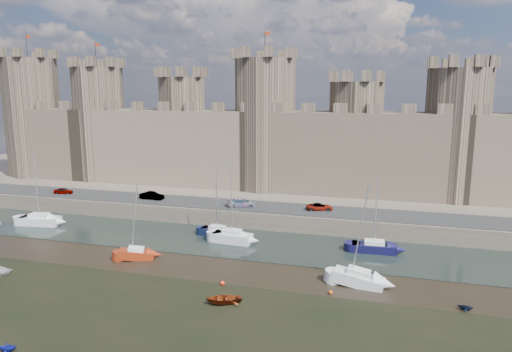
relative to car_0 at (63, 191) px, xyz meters
The scene contains 20 objects.
ground 44.91m from the car_0, 48.01° to the right, with size 160.00×160.00×0.00m, color black.
water_channel 31.53m from the car_0, 17.25° to the right, with size 160.00×12.00×0.08m, color black.
quay 40.18m from the car_0, 41.68° to the left, with size 160.00×60.00×2.50m, color #4C443A.
road 29.99m from the car_0, ahead, with size 160.00×7.00×0.10m, color black.
castle 33.93m from the car_0, 26.60° to the left, with size 108.50×11.00×29.00m.
car_0 is the anchor object (origin of this frame).
car_1 16.71m from the car_0, ahead, with size 1.39×3.98×1.31m, color gray.
car_2 32.35m from the car_0, ahead, with size 1.81×4.44×1.29m, color gray.
car_3 44.10m from the car_0, ahead, with size 1.80×3.91×1.09m, color gray.
sailboat_0 10.49m from the car_0, 71.63° to the right, with size 6.26×3.14×11.21m.
sailboat_1 32.00m from the car_0, 13.66° to the right, with size 4.97×2.55×9.49m.
sailboat_2 35.30m from the car_0, 15.76° to the right, with size 5.45×2.47×11.44m.
sailboat_3 52.98m from the car_0, ahead, with size 5.54×2.37×9.55m.
sailboat_4 30.86m from the car_0, 36.64° to the right, with size 4.44×3.07×9.69m.
sailboat_5 54.37m from the car_0, 20.26° to the right, with size 5.39×2.54×11.25m.
dinghy_1 46.44m from the car_0, 56.94° to the right, with size 1.22×0.74×1.41m, color #161F9B.
dinghy_4 47.05m from the car_0, 34.40° to the right, with size 2.48×0.72×3.48m, color maroon.
dinghy_7 64.69m from the car_0, 19.73° to the right, with size 1.18×0.72×1.37m, color black.
buoy_1 43.69m from the car_0, 31.29° to the right, with size 0.47×0.47×0.47m, color #FE270B.
buoy_3 53.12m from the car_0, 24.16° to the right, with size 0.40×0.40×0.40m, color #E7540A.
Camera 1 is at (22.81, -31.54, 20.07)m, focal length 32.00 mm.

